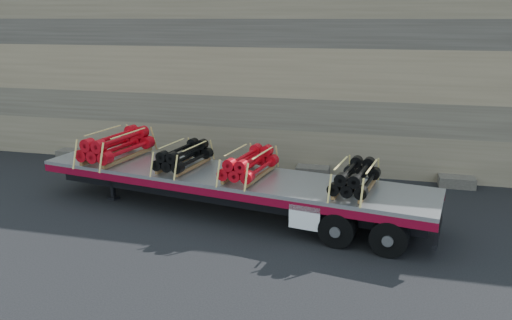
{
  "coord_description": "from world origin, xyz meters",
  "views": [
    {
      "loc": [
        4.19,
        -12.86,
        5.65
      ],
      "look_at": [
        0.71,
        1.18,
        1.5
      ],
      "focal_mm": 35.0,
      "sensor_mm": 36.0,
      "label": 1
    }
  ],
  "objects_px": {
    "trailer": "(228,193)",
    "bundle_front": "(117,146)",
    "bundle_midrear": "(249,164)",
    "bundle_rear": "(355,178)",
    "bundle_midfront": "(184,157)"
  },
  "relations": [
    {
      "from": "bundle_midfront",
      "to": "bundle_rear",
      "type": "relative_size",
      "value": 1.0
    },
    {
      "from": "trailer",
      "to": "bundle_front",
      "type": "xyz_separation_m",
      "value": [
        -3.95,
        0.68,
        1.04
      ]
    },
    {
      "from": "bundle_midfront",
      "to": "bundle_rear",
      "type": "bearing_deg",
      "value": 0.0
    },
    {
      "from": "bundle_midrear",
      "to": "bundle_rear",
      "type": "relative_size",
      "value": 1.04
    },
    {
      "from": "bundle_midrear",
      "to": "bundle_rear",
      "type": "bearing_deg",
      "value": 0.0
    },
    {
      "from": "trailer",
      "to": "bundle_front",
      "type": "height_order",
      "value": "bundle_front"
    },
    {
      "from": "bundle_front",
      "to": "trailer",
      "type": "bearing_deg",
      "value": 0.0
    },
    {
      "from": "trailer",
      "to": "bundle_rear",
      "type": "relative_size",
      "value": 6.08
    },
    {
      "from": "bundle_front",
      "to": "bundle_rear",
      "type": "distance_m",
      "value": 7.8
    },
    {
      "from": "trailer",
      "to": "bundle_rear",
      "type": "distance_m",
      "value": 3.91
    },
    {
      "from": "trailer",
      "to": "bundle_rear",
      "type": "height_order",
      "value": "bundle_rear"
    },
    {
      "from": "bundle_midfront",
      "to": "bundle_midrear",
      "type": "relative_size",
      "value": 0.96
    },
    {
      "from": "trailer",
      "to": "bundle_midrear",
      "type": "xyz_separation_m",
      "value": [
        0.7,
        -0.12,
        0.97
      ]
    },
    {
      "from": "bundle_rear",
      "to": "bundle_midfront",
      "type": "bearing_deg",
      "value": -180.0
    },
    {
      "from": "bundle_midrear",
      "to": "bundle_front",
      "type": "bearing_deg",
      "value": 180.0
    }
  ]
}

